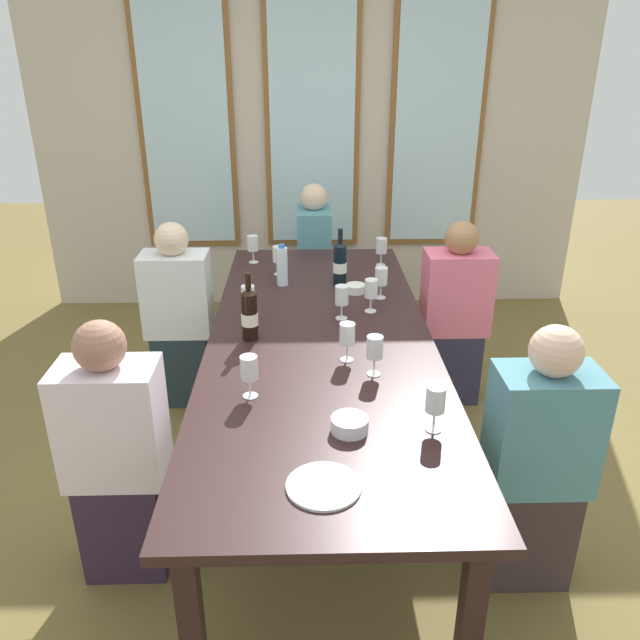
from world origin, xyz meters
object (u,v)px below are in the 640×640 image
at_px(white_plate_0, 324,486).
at_px(tasting_bowl_1, 356,288).
at_px(wine_glass_7, 375,349).
at_px(wine_glass_8, 371,289).
at_px(water_bottle, 282,266).
at_px(wine_glass_6, 381,278).
at_px(wine_glass_9, 278,255).
at_px(wine_glass_0, 248,297).
at_px(wine_glass_2, 342,296).
at_px(seated_person_3, 454,318).
at_px(wine_glass_3, 347,336).
at_px(seated_person_4, 314,263).
at_px(wine_bottle_0, 249,314).
at_px(wine_glass_4, 436,402).
at_px(wine_glass_10, 249,369).
at_px(seated_person_0, 117,459).
at_px(seated_person_2, 179,320).
at_px(tasting_bowl_0, 350,424).
at_px(wine_bottle_1, 340,263).
at_px(wine_glass_1, 253,245).
at_px(dining_table, 320,348).
at_px(seated_person_1, 537,466).
at_px(wine_glass_5, 381,247).

xyz_separation_m(white_plate_0, tasting_bowl_1, (0.23, 1.67, 0.02)).
height_order(wine_glass_7, wine_glass_8, same).
bearing_deg(wine_glass_8, water_bottle, 139.00).
bearing_deg(wine_glass_6, wine_glass_9, 144.73).
bearing_deg(water_bottle, wine_glass_8, -41.00).
bearing_deg(wine_glass_0, white_plate_0, -75.85).
distance_m(wine_glass_2, seated_person_3, 0.90).
distance_m(wine_glass_3, seated_person_4, 2.00).
relative_size(white_plate_0, wine_bottle_0, 0.73).
bearing_deg(wine_glass_4, tasting_bowl_1, 97.13).
xyz_separation_m(wine_glass_10, seated_person_0, (-0.52, -0.10, -0.34)).
distance_m(tasting_bowl_1, seated_person_2, 1.05).
distance_m(white_plate_0, seated_person_4, 2.83).
bearing_deg(seated_person_3, water_bottle, 178.84).
height_order(wine_glass_0, seated_person_4, seated_person_4).
distance_m(seated_person_0, seated_person_2, 1.34).
bearing_deg(tasting_bowl_1, wine_glass_2, -105.40).
distance_m(white_plate_0, wine_glass_7, 0.77).
distance_m(tasting_bowl_0, wine_glass_7, 0.44).
height_order(wine_bottle_1, wine_glass_1, wine_bottle_1).
bearing_deg(tasting_bowl_0, wine_glass_4, -0.31).
bearing_deg(wine_glass_2, wine_bottle_0, -153.26).
bearing_deg(dining_table, wine_glass_2, 62.05).
height_order(wine_glass_3, seated_person_1, seated_person_1).
distance_m(wine_glass_6, seated_person_1, 1.34).
height_order(dining_table, seated_person_3, seated_person_3).
bearing_deg(wine_glass_1, wine_glass_6, -40.58).
xyz_separation_m(dining_table, seated_person_4, (0.00, 1.72, -0.15)).
bearing_deg(wine_glass_10, seated_person_0, -169.00).
distance_m(dining_table, tasting_bowl_1, 0.61).
xyz_separation_m(wine_bottle_1, wine_glass_0, (-0.48, -0.48, -0.01)).
height_order(white_plate_0, wine_bottle_0, wine_bottle_0).
bearing_deg(wine_glass_3, wine_bottle_1, 88.66).
relative_size(wine_glass_3, seated_person_4, 0.16).
xyz_separation_m(dining_table, wine_glass_1, (-0.39, 1.11, 0.18)).
bearing_deg(wine_glass_1, wine_glass_8, -50.93).
xyz_separation_m(tasting_bowl_0, wine_glass_10, (-0.37, 0.25, 0.09)).
xyz_separation_m(wine_glass_8, wine_glass_9, (-0.49, 0.58, 0.00)).
xyz_separation_m(wine_bottle_1, wine_glass_8, (0.14, -0.41, -0.00)).
height_order(dining_table, wine_glass_0, wine_glass_0).
bearing_deg(wine_glass_0, wine_glass_9, 79.14).
bearing_deg(wine_bottle_1, tasting_bowl_1, -58.84).
xyz_separation_m(wine_bottle_0, wine_glass_8, (0.59, 0.31, -0.00)).
relative_size(water_bottle, wine_glass_3, 1.38).
bearing_deg(wine_glass_5, wine_bottle_0, -125.02).
height_order(tasting_bowl_1, water_bottle, water_bottle).
bearing_deg(wine_glass_4, white_plate_0, -142.71).
bearing_deg(wine_glass_6, seated_person_0, -135.58).
bearing_deg(wine_glass_5, seated_person_1, -77.15).
bearing_deg(seated_person_4, white_plate_0, -90.41).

